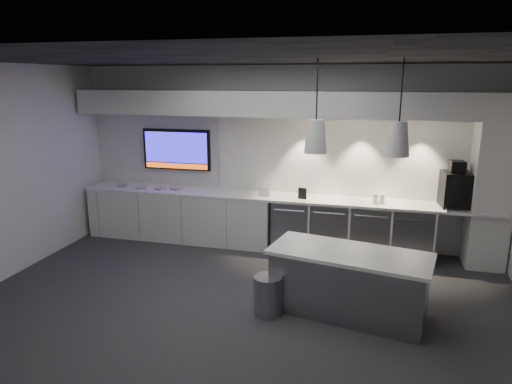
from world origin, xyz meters
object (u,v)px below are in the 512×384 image
(wall_tv, at_px, (177,150))
(island, at_px, (348,283))
(coffee_machine, at_px, (455,188))
(bin, at_px, (268,295))

(wall_tv, xyz_separation_m, island, (3.19, -2.27, -1.16))
(wall_tv, bearing_deg, coffee_machine, -3.07)
(wall_tv, height_order, island, wall_tv)
(bin, bearing_deg, island, 15.13)
(coffee_machine, bearing_deg, bin, -141.84)
(wall_tv, height_order, coffee_machine, wall_tv)
(coffee_machine, bearing_deg, wall_tv, 171.15)
(bin, distance_m, coffee_machine, 3.41)
(bin, bearing_deg, coffee_machine, 43.94)
(island, xyz_separation_m, bin, (-0.93, -0.25, -0.16))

